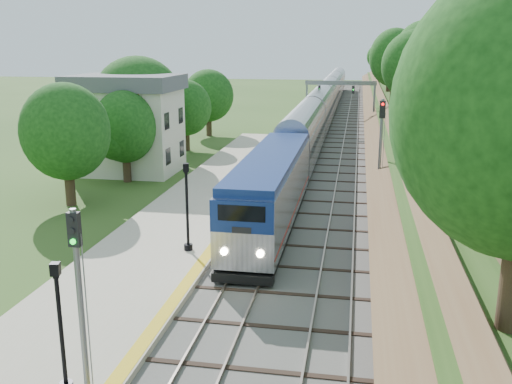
% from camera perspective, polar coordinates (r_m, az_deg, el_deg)
% --- Properties ---
extents(trackbed, '(9.50, 170.00, 0.28)m').
position_cam_1_polar(trackbed, '(75.00, 8.04, 6.51)').
color(trackbed, '#4C4944').
rests_on(trackbed, ground).
extents(platform, '(6.40, 68.00, 0.38)m').
position_cam_1_polar(platform, '(33.40, -7.56, -3.39)').
color(platform, '#ADA68C').
rests_on(platform, ground).
extents(yellow_stripe, '(0.55, 68.00, 0.01)m').
position_cam_1_polar(yellow_stripe, '(32.61, -2.78, -3.36)').
color(yellow_stripe, gold).
rests_on(yellow_stripe, platform).
extents(embankment, '(10.64, 170.00, 11.70)m').
position_cam_1_polar(embankment, '(74.93, 14.54, 7.64)').
color(embankment, brown).
rests_on(embankment, ground).
extents(station_building, '(8.60, 6.60, 8.00)m').
position_cam_1_polar(station_building, '(48.41, -12.72, 6.72)').
color(station_building, beige).
rests_on(station_building, ground).
extents(signal_gantry, '(8.40, 0.38, 6.20)m').
position_cam_1_polar(signal_gantry, '(69.48, 8.41, 9.81)').
color(signal_gantry, slate).
rests_on(signal_gantry, ground).
extents(trees_behind_platform, '(7.82, 53.32, 7.21)m').
position_cam_1_polar(trees_behind_platform, '(38.76, -14.16, 5.40)').
color(trees_behind_platform, '#332316').
rests_on(trees_behind_platform, ground).
extents(train, '(2.82, 113.32, 4.15)m').
position_cam_1_polar(train, '(78.82, 6.75, 8.46)').
color(train, black).
rests_on(train, trackbed).
extents(lamppost_mid, '(0.40, 0.40, 4.08)m').
position_cam_1_polar(lamppost_mid, '(18.02, -18.87, -13.42)').
color(lamppost_mid, black).
rests_on(lamppost_mid, platform).
extents(lamppost_far, '(0.44, 0.44, 4.44)m').
position_cam_1_polar(lamppost_far, '(28.42, -6.89, -2.00)').
color(lamppost_far, black).
rests_on(lamppost_far, platform).
extents(signal_platform, '(0.33, 0.27, 5.70)m').
position_cam_1_polar(signal_platform, '(17.03, -17.30, -8.72)').
color(signal_platform, slate).
rests_on(signal_platform, platform).
extents(signal_farside, '(0.38, 0.30, 6.89)m').
position_cam_1_polar(signal_farside, '(38.13, 12.36, 5.05)').
color(signal_farside, slate).
rests_on(signal_farside, ground).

